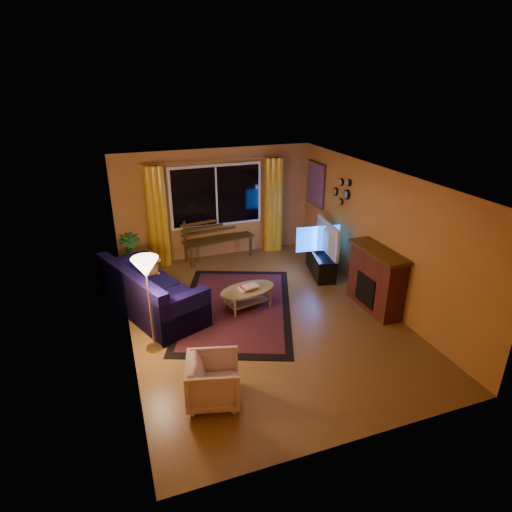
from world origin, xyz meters
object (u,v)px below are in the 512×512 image
object	(u,v)px
floor_lamp	(150,305)
tv_console	(321,263)
sofa	(152,289)
armchair	(213,378)
coffee_table	(248,298)
bench	(219,249)

from	to	relation	value
floor_lamp	tv_console	world-z (taller)	floor_lamp
sofa	armchair	distance (m)	2.65
armchair	coffee_table	size ratio (longest dim) A/B	0.65
sofa	tv_console	bearing A→B (deg)	-15.80
sofa	floor_lamp	bearing A→B (deg)	-119.31
floor_lamp	tv_console	distance (m)	4.10
sofa	floor_lamp	distance (m)	1.23
armchair	tv_console	xyz separation A→B (m)	(3.14, 3.01, -0.11)
coffee_table	bench	bearing A→B (deg)	87.70
sofa	tv_console	distance (m)	3.62
bench	armchair	xyz separation A→B (m)	(-1.29, -4.52, 0.10)
bench	coffee_table	distance (m)	2.37
armchair	tv_console	distance (m)	4.35
armchair	floor_lamp	world-z (taller)	floor_lamp
armchair	floor_lamp	bearing A→B (deg)	37.61
bench	coffee_table	size ratio (longest dim) A/B	1.53
armchair	coffee_table	xyz separation A→B (m)	(1.19, 2.15, -0.15)
armchair	tv_console	world-z (taller)	armchair
sofa	armchair	xyz separation A→B (m)	(0.46, -2.61, -0.11)
tv_console	sofa	bearing A→B (deg)	-160.33
sofa	floor_lamp	world-z (taller)	floor_lamp
bench	sofa	distance (m)	2.60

